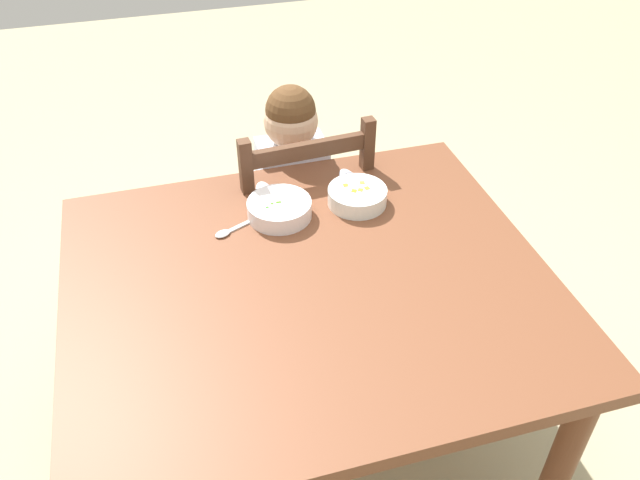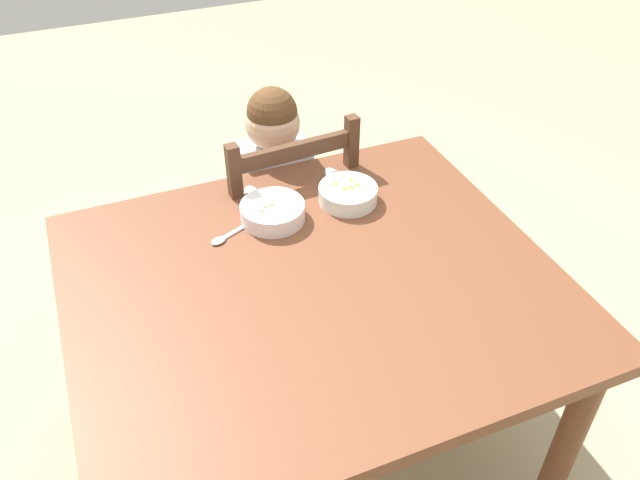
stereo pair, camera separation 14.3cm
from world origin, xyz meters
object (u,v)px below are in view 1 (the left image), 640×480
object	(u,v)px
dining_chair	(296,225)
bowl_of_carrots	(357,196)
dining_table	(310,305)
bowl_of_peas	(279,209)
spoon	(229,231)
child_figure	(295,181)

from	to	relation	value
dining_chair	bowl_of_carrots	size ratio (longest dim) A/B	5.15
dining_table	bowl_of_carrots	xyz separation A→B (m)	(0.22, 0.28, 0.12)
dining_table	bowl_of_carrots	bearing A→B (deg)	51.77
bowl_of_peas	spoon	bearing A→B (deg)	-167.57
dining_table	spoon	bearing A→B (deg)	123.65
child_figure	spoon	size ratio (longest dim) A/B	7.01
dining_table	bowl_of_peas	world-z (taller)	bowl_of_peas
dining_table	bowl_of_carrots	size ratio (longest dim) A/B	7.10
child_figure	bowl_of_carrots	xyz separation A→B (m)	(0.11, -0.29, 0.12)
dining_chair	bowl_of_peas	bearing A→B (deg)	-111.44
dining_chair	spoon	world-z (taller)	dining_chair
bowl_of_peas	spoon	distance (m)	0.15
bowl_of_carrots	spoon	xyz separation A→B (m)	(-0.38, -0.03, -0.02)
child_figure	dining_table	bearing A→B (deg)	-100.23
dining_chair	bowl_of_peas	distance (m)	0.44
dining_chair	dining_table	bearing A→B (deg)	-100.44
dining_table	bowl_of_peas	bearing A→B (deg)	92.45
child_figure	bowl_of_carrots	distance (m)	0.34
spoon	bowl_of_carrots	bearing A→B (deg)	4.99
dining_table	child_figure	distance (m)	0.58
child_figure	bowl_of_carrots	size ratio (longest dim) A/B	5.52
spoon	child_figure	bearing A→B (deg)	51.05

